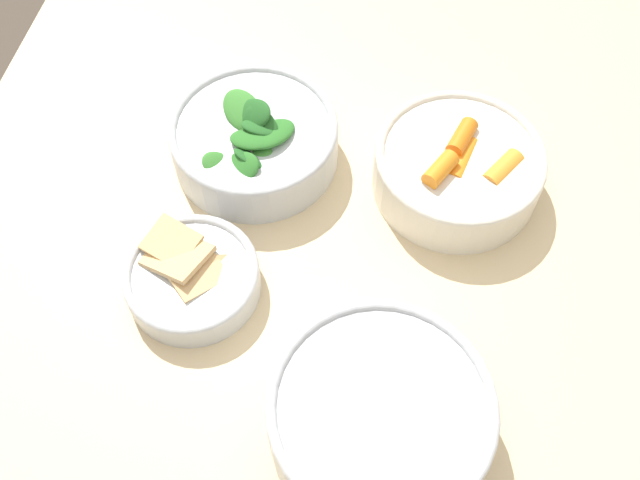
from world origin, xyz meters
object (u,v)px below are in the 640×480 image
(bowl_greens, at_px, (254,140))
(bowl_cookies, at_px, (192,276))
(bowl_carrots, at_px, (458,168))
(bowl_beans_hotdog, at_px, (379,417))

(bowl_greens, xyz_separation_m, bowl_cookies, (0.17, -0.03, -0.01))
(bowl_carrots, distance_m, bowl_greens, 0.22)
(bowl_carrots, distance_m, bowl_cookies, 0.30)
(bowl_greens, distance_m, bowl_beans_hotdog, 0.34)
(bowl_carrots, relative_size, bowl_greens, 0.98)
(bowl_greens, height_order, bowl_cookies, bowl_greens)
(bowl_carrots, xyz_separation_m, bowl_greens, (-0.00, -0.22, -0.00))
(bowl_greens, xyz_separation_m, bowl_beans_hotdog, (0.29, 0.17, 0.00))
(bowl_cookies, bearing_deg, bowl_beans_hotdog, 60.33)
(bowl_beans_hotdog, bearing_deg, bowl_cookies, -119.67)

